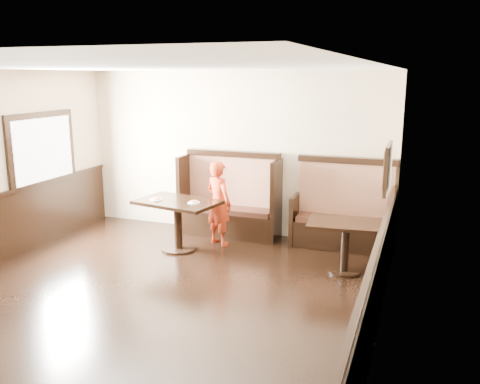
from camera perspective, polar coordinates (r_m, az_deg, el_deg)
The scene contains 9 objects.
ground at distance 6.20m, azimuth -12.33°, elevation -13.36°, with size 7.00×7.00×0.00m, color black.
room_shell at distance 6.31m, azimuth -13.57°, elevation -6.35°, with size 7.00×7.00×7.00m.
booth_main at distance 8.80m, azimuth -1.08°, elevation -1.44°, with size 1.75×0.72×1.45m.
booth_neighbor at distance 8.33m, azimuth 11.55°, elevation -2.86°, with size 1.65×0.72×1.45m.
table_main at distance 8.03m, azimuth -7.00°, elevation -2.26°, with size 1.39×1.01×0.81m.
table_neighbor at distance 7.27m, azimuth 11.75°, elevation -4.71°, with size 1.10×0.78×0.73m.
child at distance 8.25m, azimuth -2.41°, elevation -1.24°, with size 0.50×0.33×1.38m, color #A42B11.
pizza_plate_left at distance 8.08m, azimuth -9.36°, elevation -0.77°, with size 0.19×0.19×0.04m.
pizza_plate_right at distance 7.81m, azimuth -5.20°, elevation -1.13°, with size 0.19×0.19×0.03m.
Camera 1 is at (3.06, -4.65, 2.73)m, focal length 38.00 mm.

